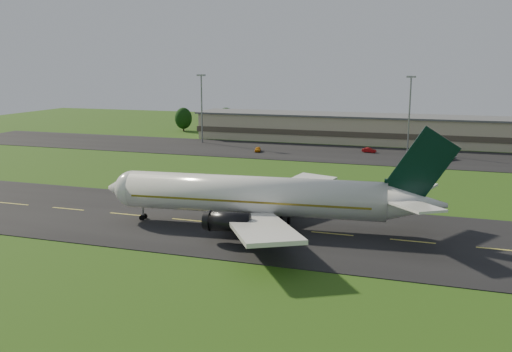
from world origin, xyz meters
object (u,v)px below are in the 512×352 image
(light_mast_west, at_px, (202,100))
(service_vehicle_b, at_px, (369,150))
(service_vehicle_c, at_px, (448,157))
(airliner, at_px, (259,196))
(terminal, at_px, (417,131))
(service_vehicle_a, at_px, (258,149))
(light_mast_centre, at_px, (410,105))

(light_mast_west, xyz_separation_m, service_vehicle_b, (50.31, -3.91, -12.02))
(service_vehicle_b, distance_m, service_vehicle_c, 20.89)
(light_mast_west, bearing_deg, service_vehicle_b, -4.44)
(airliner, height_order, service_vehicle_b, airliner)
(terminal, height_order, service_vehicle_a, terminal)
(terminal, xyz_separation_m, service_vehicle_c, (8.96, -25.93, -3.23))
(service_vehicle_b, relative_size, service_vehicle_c, 0.79)
(terminal, xyz_separation_m, light_mast_centre, (-1.40, -16.18, 8.75))
(airliner, xyz_separation_m, light_mast_centre, (15.82, 79.92, 8.08))
(airliner, xyz_separation_m, service_vehicle_a, (-22.63, 67.94, -3.91))
(service_vehicle_a, relative_size, service_vehicle_b, 1.01)
(airliner, relative_size, terminal, 0.35)
(terminal, xyz_separation_m, light_mast_west, (-61.40, -16.18, 8.75))
(terminal, distance_m, light_mast_west, 64.10)
(terminal, bearing_deg, light_mast_centre, -94.95)
(service_vehicle_a, bearing_deg, terminal, 20.29)
(airliner, distance_m, light_mast_centre, 81.87)
(airliner, bearing_deg, terminal, 74.51)
(terminal, bearing_deg, light_mast_west, -165.24)
(airliner, relative_size, service_vehicle_c, 10.80)
(light_mast_centre, distance_m, service_vehicle_c, 18.59)
(service_vehicle_c, bearing_deg, light_mast_west, -151.56)
(terminal, bearing_deg, service_vehicle_a, -144.75)
(terminal, xyz_separation_m, service_vehicle_a, (-39.85, -28.17, -3.24))
(light_mast_west, bearing_deg, service_vehicle_a, -29.08)
(airliner, relative_size, light_mast_centre, 2.52)
(service_vehicle_a, height_order, service_vehicle_c, service_vehicle_c)
(airliner, bearing_deg, light_mast_west, 113.60)
(airliner, bearing_deg, service_vehicle_a, 103.09)
(service_vehicle_c, bearing_deg, airliner, -74.14)
(terminal, distance_m, service_vehicle_b, 23.18)
(light_mast_west, xyz_separation_m, light_mast_centre, (60.00, 0.00, 0.00))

